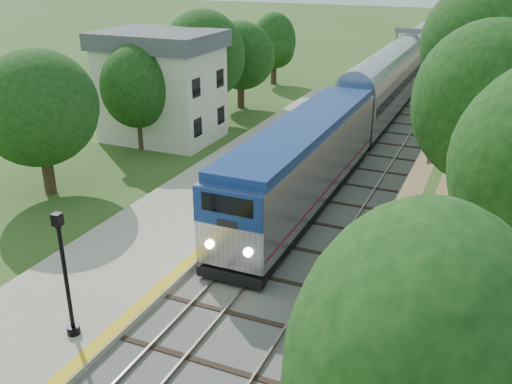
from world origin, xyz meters
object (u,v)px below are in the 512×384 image
at_px(train, 422,54).
at_px(signal_gantry, 436,44).
at_px(lamppost_far, 67,283).
at_px(station_building, 161,85).
at_px(signal_farside, 431,140).

bearing_deg(train, signal_gantry, -74.28).
distance_m(signal_gantry, train, 9.45).
height_order(signal_gantry, train, signal_gantry).
bearing_deg(lamppost_far, signal_gantry, 82.85).
bearing_deg(station_building, signal_farside, -13.86).
distance_m(station_building, train, 36.60).
relative_size(signal_gantry, signal_farside, 1.40).
relative_size(station_building, signal_gantry, 1.02).
relative_size(signal_gantry, train, 0.08).
bearing_deg(station_building, train, 67.49).
xyz_separation_m(station_building, signal_farside, (20.20, -4.98, -0.30)).
height_order(station_building, lamppost_far, station_building).
relative_size(signal_gantry, lamppost_far, 1.76).
bearing_deg(station_building, lamppost_far, -65.28).
relative_size(station_building, signal_farside, 1.43).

